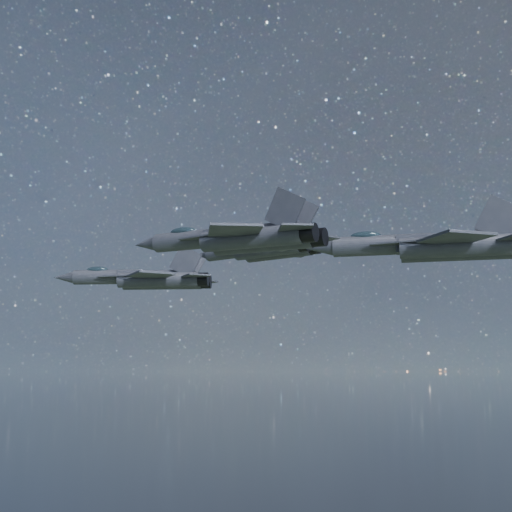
% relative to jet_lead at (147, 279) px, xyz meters
% --- Properties ---
extents(jet_lead, '(17.37, 11.44, 4.46)m').
position_rel_jet_lead_xyz_m(jet_lead, '(0.00, 0.00, 0.00)').
color(jet_lead, '#2E3039').
extents(jet_left, '(18.07, 12.48, 4.54)m').
position_rel_jet_lead_xyz_m(jet_left, '(9.09, 9.07, 3.74)').
color(jet_left, '#2E3039').
extents(jet_right, '(16.96, 12.05, 4.31)m').
position_rel_jet_lead_xyz_m(jet_right, '(19.15, -13.88, 0.34)').
color(jet_right, '#2E3039').
extents(jet_slot, '(20.14, 13.73, 5.06)m').
position_rel_jet_lead_xyz_m(jet_slot, '(30.80, -0.31, 0.91)').
color(jet_slot, '#2E3039').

